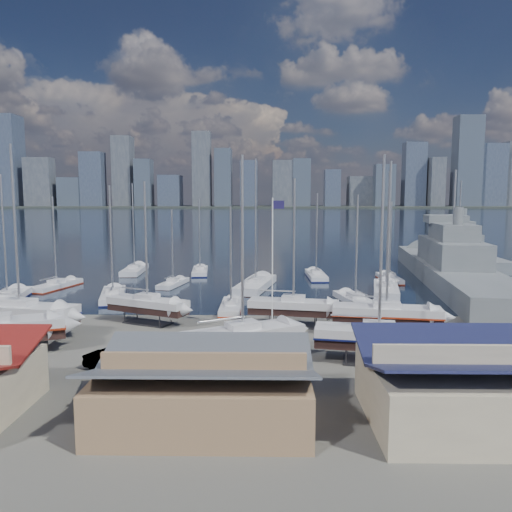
{
  "coord_description": "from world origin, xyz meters",
  "views": [
    {
      "loc": [
        3.45,
        -53.53,
        12.89
      ],
      "look_at": [
        2.44,
        8.0,
        5.62
      ],
      "focal_mm": 35.0,
      "sensor_mm": 36.0,
      "label": 1
    }
  ],
  "objects_px": {
    "sailboat_cradle_0": "(20,313)",
    "naval_ship_west": "(458,253)",
    "car_a": "(144,378)",
    "flagpole": "(273,256)",
    "naval_ship_east": "(451,272)"
  },
  "relations": [
    {
      "from": "car_a",
      "to": "sailboat_cradle_0",
      "type": "bearing_deg",
      "value": 160.14
    },
    {
      "from": "naval_ship_east",
      "to": "naval_ship_west",
      "type": "relative_size",
      "value": 1.37
    },
    {
      "from": "car_a",
      "to": "naval_ship_west",
      "type": "bearing_deg",
      "value": 76.88
    },
    {
      "from": "car_a",
      "to": "flagpole",
      "type": "relative_size",
      "value": 0.35
    },
    {
      "from": "naval_ship_east",
      "to": "naval_ship_west",
      "type": "height_order",
      "value": "naval_ship_east"
    },
    {
      "from": "sailboat_cradle_0",
      "to": "naval_ship_west",
      "type": "xyz_separation_m",
      "value": [
        62.33,
        56.38,
        -0.49
      ]
    },
    {
      "from": "car_a",
      "to": "flagpole",
      "type": "xyz_separation_m",
      "value": [
        9.01,
        13.91,
        6.69
      ]
    },
    {
      "from": "naval_ship_east",
      "to": "flagpole",
      "type": "bearing_deg",
      "value": 144.02
    },
    {
      "from": "sailboat_cradle_0",
      "to": "car_a",
      "type": "height_order",
      "value": "sailboat_cradle_0"
    },
    {
      "from": "naval_ship_east",
      "to": "naval_ship_west",
      "type": "xyz_separation_m",
      "value": [
        11.13,
        26.37,
        -0.01
      ]
    },
    {
      "from": "naval_ship_west",
      "to": "car_a",
      "type": "bearing_deg",
      "value": 148.55
    },
    {
      "from": "naval_ship_west",
      "to": "flagpole",
      "type": "relative_size",
      "value": 3.08
    },
    {
      "from": "sailboat_cradle_0",
      "to": "naval_ship_west",
      "type": "height_order",
      "value": "sailboat_cradle_0"
    },
    {
      "from": "sailboat_cradle_0",
      "to": "naval_ship_west",
      "type": "bearing_deg",
      "value": 53.84
    },
    {
      "from": "naval_ship_east",
      "to": "car_a",
      "type": "relative_size",
      "value": 12.13
    }
  ]
}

